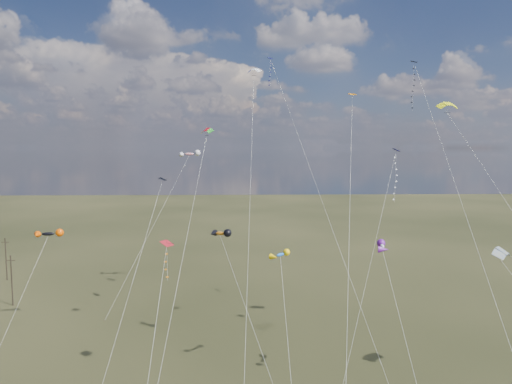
{
  "coord_description": "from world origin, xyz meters",
  "views": [
    {
      "loc": [
        -1.74,
        -40.85,
        24.68
      ],
      "look_at": [
        0.0,
        18.0,
        19.0
      ],
      "focal_mm": 32.0,
      "sensor_mm": 36.0,
      "label": 1
    }
  ],
  "objects_px": {
    "diamond_black_high": "(419,101)",
    "parafoil_yellow": "(449,105)",
    "utility_pole_near": "(12,280)",
    "utility_pole_far": "(6,259)",
    "novelty_black_orange": "(48,234)"
  },
  "relations": [
    {
      "from": "utility_pole_far",
      "to": "utility_pole_near",
      "type": "bearing_deg",
      "value": -60.26
    },
    {
      "from": "diamond_black_high",
      "to": "novelty_black_orange",
      "type": "height_order",
      "value": "diamond_black_high"
    },
    {
      "from": "diamond_black_high",
      "to": "parafoil_yellow",
      "type": "distance_m",
      "value": 4.54
    },
    {
      "from": "utility_pole_far",
      "to": "novelty_black_orange",
      "type": "distance_m",
      "value": 30.29
    },
    {
      "from": "utility_pole_near",
      "to": "parafoil_yellow",
      "type": "relative_size",
      "value": 0.26
    },
    {
      "from": "utility_pole_far",
      "to": "parafoil_yellow",
      "type": "bearing_deg",
      "value": -24.54
    },
    {
      "from": "utility_pole_near",
      "to": "utility_pole_far",
      "type": "bearing_deg",
      "value": 119.74
    },
    {
      "from": "utility_pole_near",
      "to": "novelty_black_orange",
      "type": "distance_m",
      "value": 15.92
    },
    {
      "from": "parafoil_yellow",
      "to": "novelty_black_orange",
      "type": "bearing_deg",
      "value": 170.59
    },
    {
      "from": "diamond_black_high",
      "to": "utility_pole_far",
      "type": "bearing_deg",
      "value": 157.66
    },
    {
      "from": "utility_pole_near",
      "to": "parafoil_yellow",
      "type": "distance_m",
      "value": 67.95
    },
    {
      "from": "utility_pole_near",
      "to": "novelty_black_orange",
      "type": "xyz_separation_m",
      "value": [
        9.75,
        -8.86,
        8.93
      ]
    },
    {
      "from": "parafoil_yellow",
      "to": "novelty_black_orange",
      "type": "height_order",
      "value": "parafoil_yellow"
    },
    {
      "from": "utility_pole_near",
      "to": "parafoil_yellow",
      "type": "height_order",
      "value": "parafoil_yellow"
    },
    {
      "from": "utility_pole_near",
      "to": "diamond_black_high",
      "type": "relative_size",
      "value": 0.22
    }
  ]
}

